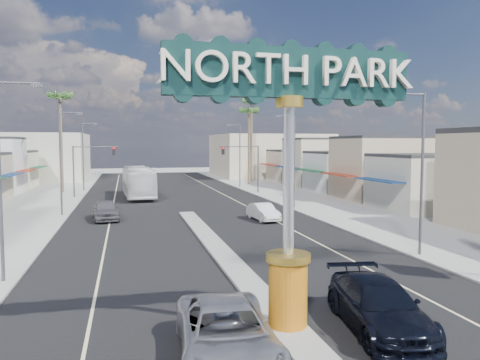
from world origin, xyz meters
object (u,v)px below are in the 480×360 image
traffic_signal_left (90,161)px  palm_right_far (251,106)px  streetlight_r_near (420,165)px  car_parked_left (105,210)px  suv_right (379,305)px  city_bus (138,182)px  suv_left (227,334)px  streetlight_l_far (84,153)px  traffic_signal_right (244,160)px  gateway_sign (289,153)px  palm_right_mid (249,115)px  streetlight_r_mid (293,156)px  car_parked_right (263,212)px  palm_left_far (60,102)px  streetlight_r_far (239,152)px  streetlight_l_mid (62,158)px  streetlight_l_near (3,170)px

traffic_signal_left → palm_right_far: 31.22m
streetlight_r_near → car_parked_left: streetlight_r_near is taller
traffic_signal_left → suv_right: bearing=-74.1°
city_bus → suv_right: bearing=-83.9°
suv_left → suv_right: (5.44, 1.08, 0.00)m
streetlight_l_far → traffic_signal_right: bearing=-22.2°
traffic_signal_left → streetlight_r_near: bearing=-60.0°
gateway_sign → palm_right_mid: 55.76m
suv_left → car_parked_left: size_ratio=1.21×
car_parked_left → city_bus: 16.75m
streetlight_r_mid → suv_left: size_ratio=1.52×
city_bus → traffic_signal_right: bearing=-1.0°
streetlight_r_mid → suv_right: (-7.46, -28.69, -4.24)m
streetlight_r_near → suv_left: streetlight_r_near is taller
traffic_signal_left → car_parked_right: size_ratio=1.42×
suv_right → city_bus: (-6.77, 42.22, 0.95)m
palm_right_mid → suv_left: bearing=-105.5°
palm_left_far → suv_right: 52.34m
gateway_sign → suv_right: size_ratio=1.61×
traffic_signal_right → palm_right_mid: bearing=72.4°
traffic_signal_left → palm_right_mid: 26.01m
streetlight_r_far → streetlight_r_mid: bearing=-90.0°
suv_left → streetlight_l_far: bearing=102.8°
streetlight_r_far → streetlight_l_mid: bearing=-133.5°
traffic_signal_right → traffic_signal_left: bearing=180.0°
streetlight_r_far → suv_left: size_ratio=1.52×
traffic_signal_left → streetlight_r_near: size_ratio=0.67×
streetlight_l_mid → streetlight_r_near: bearing=-43.8°
gateway_sign → streetlight_r_near: size_ratio=1.02×
car_parked_left → car_parked_right: 12.93m
palm_right_far → suv_left: 65.22m
traffic_signal_left → streetlight_l_near: 34.03m
streetlight_l_mid → car_parked_left: bearing=-39.2°
streetlight_l_mid → palm_right_mid: bearing=48.0°
streetlight_l_far → palm_left_far: (-2.57, -2.00, 6.43)m
streetlight_l_far → suv_right: 52.60m
traffic_signal_left → suv_right: traffic_signal_left is taller
gateway_sign → car_parked_right: 23.17m
suv_left → city_bus: size_ratio=0.46×
streetlight_r_far → car_parked_right: (-4.78, -28.17, -4.37)m
streetlight_l_near → suv_right: size_ratio=1.58×
palm_right_mid → city_bus: size_ratio=0.95×
suv_right → suv_left: bearing=-160.8°
traffic_signal_left → streetlight_r_far: (19.62, 8.01, 0.79)m
streetlight_l_far → streetlight_r_mid: same height
traffic_signal_right → palm_right_far: 20.59m
traffic_signal_left → streetlight_r_far: 21.20m
streetlight_l_near → suv_left: (7.96, -9.77, -4.24)m
gateway_sign → palm_left_far: (-13.00, 48.02, 5.57)m
palm_right_far → car_parked_left: bearing=-122.1°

